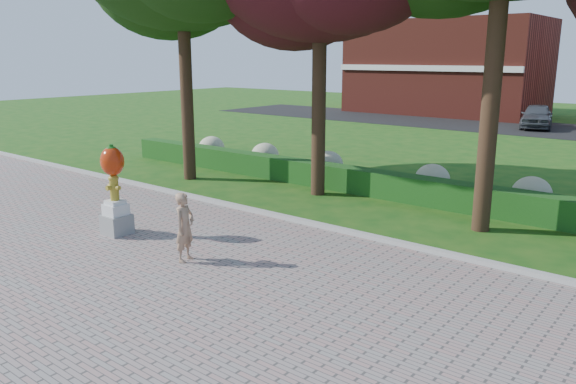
# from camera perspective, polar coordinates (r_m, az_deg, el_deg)

# --- Properties ---
(ground) EXTENTS (100.00, 100.00, 0.00)m
(ground) POSITION_cam_1_polar(r_m,az_deg,el_deg) (12.50, -5.76, -6.72)
(ground) COLOR #154C13
(ground) RESTS_ON ground
(walkway) EXTENTS (40.00, 14.00, 0.04)m
(walkway) POSITION_cam_1_polar(r_m,az_deg,el_deg) (10.28, -21.94, -12.23)
(walkway) COLOR gray
(walkway) RESTS_ON ground
(curb) EXTENTS (40.00, 0.18, 0.15)m
(curb) POSITION_cam_1_polar(r_m,az_deg,el_deg) (14.64, 2.49, -3.29)
(curb) COLOR #ADADA5
(curb) RESTS_ON ground
(lawn_hedge) EXTENTS (24.00, 0.70, 0.80)m
(lawn_hedge) POSITION_cam_1_polar(r_m,az_deg,el_deg) (17.84, 10.15, 0.68)
(lawn_hedge) COLOR #144413
(lawn_hedge) RESTS_ON ground
(hydrangea_row) EXTENTS (20.10, 1.10, 0.99)m
(hydrangea_row) POSITION_cam_1_polar(r_m,az_deg,el_deg) (18.42, 13.23, 1.42)
(hydrangea_row) COLOR #C2C194
(hydrangea_row) RESTS_ON ground
(street) EXTENTS (50.00, 8.00, 0.02)m
(street) POSITION_cam_1_polar(r_m,az_deg,el_deg) (37.48, 25.93, 5.64)
(street) COLOR black
(street) RESTS_ON ground
(building_left) EXTENTS (14.00, 8.00, 7.00)m
(building_left) POSITION_cam_1_polar(r_m,az_deg,el_deg) (46.09, 15.82, 12.09)
(building_left) COLOR maroon
(building_left) RESTS_ON ground
(hydrant_sculpture) EXTENTS (0.65, 0.61, 2.24)m
(hydrant_sculpture) POSITION_cam_1_polar(r_m,az_deg,el_deg) (14.31, -17.25, 0.47)
(hydrant_sculpture) COLOR gray
(hydrant_sculpture) RESTS_ON walkway
(woman) EXTENTS (0.49, 0.62, 1.50)m
(woman) POSITION_cam_1_polar(r_m,az_deg,el_deg) (12.16, -10.45, -3.53)
(woman) COLOR #A57E5E
(woman) RESTS_ON walkway
(parked_car) EXTENTS (2.69, 4.64, 1.49)m
(parked_car) POSITION_cam_1_polar(r_m,az_deg,el_deg) (38.00, 23.95, 7.08)
(parked_car) COLOR #45494D
(parked_car) RESTS_ON street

